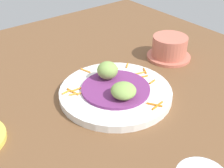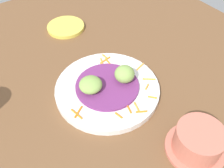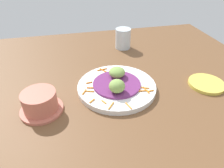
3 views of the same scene
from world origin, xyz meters
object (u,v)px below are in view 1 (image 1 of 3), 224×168
main_plate (115,92)px  terracotta_bowl (169,48)px  guac_scoop_left (124,91)px  guac_scoop_center (107,70)px

main_plate → terracotta_bowl: (23.79, 5.32, 2.16)cm
main_plate → guac_scoop_left: size_ratio=4.68×
guac_scoop_left → guac_scoop_center: bearing=75.9°
main_plate → terracotta_bowl: size_ratio=2.10×
guac_scoop_left → guac_scoop_center: size_ratio=1.12×
terracotta_bowl → guac_scoop_left: bearing=-159.0°
guac_scoop_left → guac_scoop_center: guac_scoop_center is taller
main_plate → guac_scoop_center: guac_scoop_center is taller
main_plate → guac_scoop_center: bearing=75.9°
main_plate → guac_scoop_left: 5.39cm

